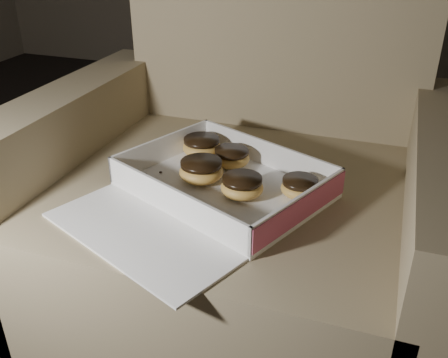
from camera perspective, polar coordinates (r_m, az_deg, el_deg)
floor at (r=1.43m, az=-15.78°, el=-14.65°), size 4.50×4.50×0.00m
armchair at (r=1.19m, az=2.02°, el=-4.07°), size 0.95×0.80×0.99m
bakery_box at (r=0.98m, az=-1.46°, el=-1.63°), size 0.52×0.56×0.06m
donut_a at (r=1.09m, az=0.86°, el=2.51°), size 0.08×0.08×0.04m
donut_b at (r=0.97m, az=2.08°, el=-0.81°), size 0.08×0.08×0.04m
donut_c at (r=0.99m, az=8.67°, el=-0.91°), size 0.07×0.07×0.04m
donut_d at (r=1.14m, az=-2.56°, el=3.76°), size 0.09×0.09×0.04m
donut_e at (r=1.03m, az=-2.61°, el=1.00°), size 0.09×0.09×0.05m
crumb_a at (r=1.07m, az=-8.96°, el=0.51°), size 0.01×0.01×0.00m
crumb_b at (r=1.08m, az=-7.25°, el=0.78°), size 0.01×0.01×0.00m
crumb_c at (r=0.92m, az=6.24°, el=-4.43°), size 0.01×0.01×0.00m
crumb_d at (r=0.87m, az=0.47°, el=-6.47°), size 0.01×0.01×0.00m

